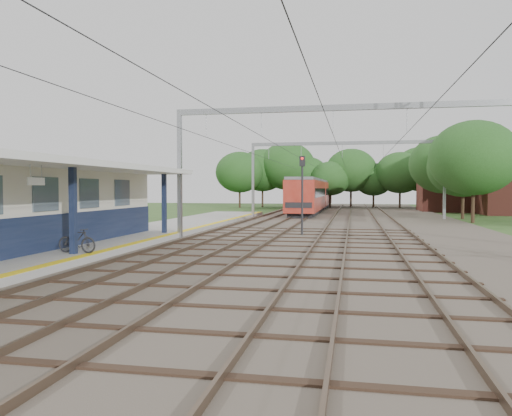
# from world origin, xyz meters

# --- Properties ---
(ground) EXTENTS (160.00, 160.00, 0.00)m
(ground) POSITION_xyz_m (0.00, 0.00, 0.00)
(ground) COLOR #2D4C1E
(ground) RESTS_ON ground
(ballast_bed) EXTENTS (18.00, 90.00, 0.10)m
(ballast_bed) POSITION_xyz_m (4.00, 30.00, 0.05)
(ballast_bed) COLOR #473D33
(ballast_bed) RESTS_ON ground
(platform) EXTENTS (5.00, 52.00, 0.35)m
(platform) POSITION_xyz_m (-7.50, 14.00, 0.17)
(platform) COLOR gray
(platform) RESTS_ON ground
(yellow_stripe) EXTENTS (0.45, 52.00, 0.01)m
(yellow_stripe) POSITION_xyz_m (-5.25, 14.00, 0.35)
(yellow_stripe) COLOR yellow
(yellow_stripe) RESTS_ON platform
(station_building) EXTENTS (3.41, 18.00, 3.40)m
(station_building) POSITION_xyz_m (-8.88, 7.00, 2.04)
(station_building) COLOR beige
(station_building) RESTS_ON platform
(canopy) EXTENTS (6.40, 20.00, 3.44)m
(canopy) POSITION_xyz_m (-7.77, 6.00, 3.64)
(canopy) COLOR #101934
(canopy) RESTS_ON platform
(rail_tracks) EXTENTS (11.80, 88.00, 0.15)m
(rail_tracks) POSITION_xyz_m (1.50, 30.00, 0.18)
(rail_tracks) COLOR brown
(rail_tracks) RESTS_ON ballast_bed
(catenary_system) EXTENTS (17.22, 88.00, 7.00)m
(catenary_system) POSITION_xyz_m (3.39, 25.28, 5.51)
(catenary_system) COLOR gray
(catenary_system) RESTS_ON ground
(tree_band) EXTENTS (31.72, 30.88, 8.82)m
(tree_band) POSITION_xyz_m (3.84, 57.12, 4.92)
(tree_band) COLOR #382619
(tree_band) RESTS_ON ground
(house_far) EXTENTS (8.00, 6.12, 8.66)m
(house_far) POSITION_xyz_m (16.00, 52.00, 3.23)
(house_far) COLOR brown
(house_far) RESTS_ON ground
(bicycle) EXTENTS (1.63, 0.58, 0.96)m
(bicycle) POSITION_xyz_m (-5.89, 6.21, 0.83)
(bicycle) COLOR black
(bicycle) RESTS_ON platform
(train) EXTENTS (2.81, 35.04, 3.70)m
(train) POSITION_xyz_m (-0.50, 50.44, 2.07)
(train) COLOR black
(train) RESTS_ON ballast_bed
(signal_post) EXTENTS (0.32, 0.27, 4.61)m
(signal_post) POSITION_xyz_m (1.35, 17.85, 2.97)
(signal_post) COLOR black
(signal_post) RESTS_ON ground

